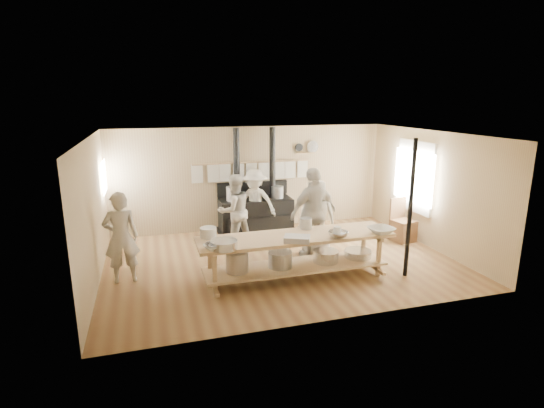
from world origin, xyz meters
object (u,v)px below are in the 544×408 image
cook_right (314,213)px  cook_by_window (255,203)px  stove (255,211)px  prep_table (295,252)px  chair (402,228)px  cook_far_left (121,237)px  cook_left (234,211)px  cook_center (317,218)px  roasting_pan (297,239)px

cook_right → cook_by_window: bearing=-79.9°
stove → prep_table: stove is taller
prep_table → cook_right: cook_right is taller
chair → cook_right: bearing=176.8°
cook_far_left → cook_by_window: bearing=-150.7°
cook_right → chair: bearing=173.6°
cook_left → chair: size_ratio=1.65×
cook_far_left → cook_center: cook_far_left is taller
stove → roasting_pan: bearing=-91.6°
cook_left → cook_right: cook_right is taller
cook_far_left → cook_center: (3.90, 0.29, -0.03)m
cook_left → chair: (3.86, -0.75, -0.53)m
chair → cook_by_window: bearing=144.8°
cook_center → roasting_pan: cook_center is taller
prep_table → chair: (3.15, 1.35, -0.22)m
cook_left → chair: 3.97m
stove → cook_center: (0.85, -1.95, 0.30)m
cook_left → cook_center: 1.87m
cook_left → cook_center: bearing=128.9°
stove → cook_center: bearing=-66.5°
cook_by_window → chair: size_ratio=1.62×
stove → prep_table: 3.02m
cook_by_window → cook_center: bearing=-31.0°
cook_far_left → cook_center: size_ratio=1.04×
stove → chair: bearing=-27.8°
prep_table → cook_center: size_ratio=2.20×
prep_table → roasting_pan: roasting_pan is taller
stove → cook_by_window: size_ratio=1.60×
cook_center → roasting_pan: bearing=71.0°
cook_right → cook_left: bearing=-52.3°
cook_far_left → cook_by_window: cook_far_left is taller
cook_far_left → chair: size_ratio=1.68×
stove → cook_right: stove is taller
prep_table → cook_far_left: (-3.05, 0.78, 0.33)m
cook_far_left → cook_by_window: size_ratio=1.04×
chair → cook_left: bearing=157.2°
roasting_pan → cook_left: bearing=104.2°
cook_right → roasting_pan: bearing=42.8°
stove → cook_right: 2.20m
cook_right → cook_by_window: size_ratio=1.17×
prep_table → cook_left: (-0.71, 2.11, 0.31)m
cook_left → cook_by_window: cook_left is taller
stove → cook_by_window: bearing=-106.4°
cook_right → cook_center: bearing=-159.1°
prep_table → cook_by_window: 2.78m
cook_far_left → cook_center: bearing=179.9°
cook_center → chair: size_ratio=1.63×
cook_by_window → chair: (3.23, -1.40, -0.52)m
prep_table → cook_by_window: size_ratio=2.21×
stove → prep_table: bearing=-90.0°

